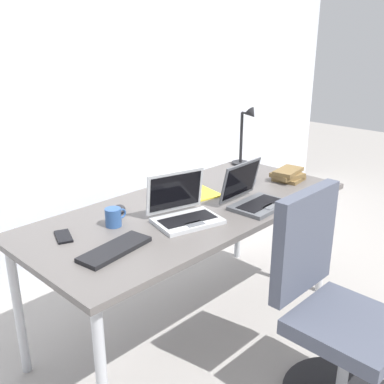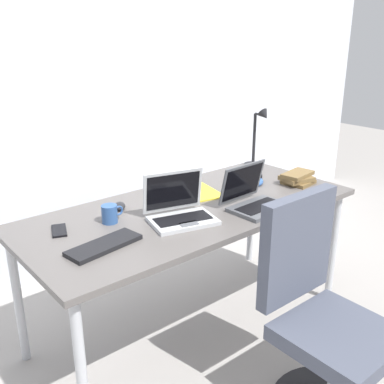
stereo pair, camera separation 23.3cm
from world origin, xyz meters
name	(u,v)px [view 1 (the left image)]	position (x,y,z in m)	size (l,w,h in m)	color
ground_plane	(192,325)	(0.00, 0.00, 0.00)	(12.00, 12.00, 0.00)	gray
wall_back	(69,81)	(0.00, 1.10, 1.30)	(6.00, 0.13, 2.60)	silver
desk	(192,216)	(0.00, 0.00, 0.68)	(1.80, 0.80, 0.74)	#595451
desk_lamp	(245,137)	(0.80, 0.28, 0.94)	(0.12, 0.18, 0.40)	black
laptop_near_lamp	(253,197)	(0.23, -0.22, 0.79)	(0.31, 0.27, 0.22)	#515459
laptop_front_right	(184,211)	(-0.16, -0.10, 0.79)	(0.36, 0.32, 0.23)	#B7BABC
external_keyboard	(115,249)	(-0.59, -0.12, 0.75)	(0.33, 0.12, 0.02)	black
computer_mouse	(120,209)	(-0.31, 0.21, 0.76)	(0.06, 0.10, 0.03)	black
cell_phone	(63,236)	(-0.67, 0.15, 0.74)	(0.06, 0.14, 0.01)	black
headphones	(241,179)	(0.50, 0.07, 0.76)	(0.21, 0.18, 0.04)	#335999
book_stack	(288,175)	(0.72, -0.12, 0.77)	(0.22, 0.18, 0.07)	brown
paper_folder_back_right	(191,192)	(0.15, 0.16, 0.74)	(0.23, 0.31, 0.01)	gold
coffee_mug	(114,217)	(-0.43, 0.09, 0.78)	(0.11, 0.08, 0.09)	#2D518C
office_chair	(332,322)	(0.06, -0.80, 0.40)	(0.52, 0.54, 0.97)	black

